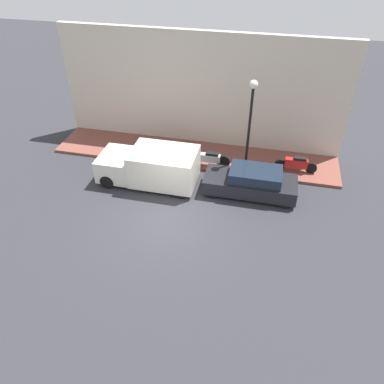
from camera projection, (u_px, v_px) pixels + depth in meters
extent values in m
plane|color=#2D2D33|center=(166.00, 220.00, 15.46)|extent=(60.00, 60.00, 0.00)
cube|color=brown|center=(194.00, 155.00, 19.46)|extent=(2.63, 14.52, 0.14)
cube|color=beige|center=(201.00, 91.00, 18.87)|extent=(0.30, 14.52, 5.86)
cube|color=black|center=(250.00, 184.00, 16.67)|extent=(1.61, 4.09, 0.64)
cube|color=#192333|center=(256.00, 175.00, 16.29)|extent=(1.42, 2.25, 0.49)
cylinder|color=black|center=(211.00, 192.00, 16.54)|extent=(0.20, 0.58, 0.58)
cylinder|color=black|center=(217.00, 175.00, 17.60)|extent=(0.20, 0.58, 0.58)
cylinder|color=black|center=(285.00, 202.00, 15.96)|extent=(0.20, 0.58, 0.58)
cylinder|color=black|center=(286.00, 184.00, 17.03)|extent=(0.20, 0.58, 0.58)
cube|color=silver|center=(164.00, 166.00, 16.99)|extent=(2.05, 2.94, 1.52)
cube|color=silver|center=(118.00, 165.00, 17.53)|extent=(1.94, 1.58, 1.07)
cube|color=#192333|center=(113.00, 159.00, 17.39)|extent=(1.74, 0.87, 0.43)
cylinder|color=black|center=(107.00, 181.00, 17.11)|extent=(0.22, 0.65, 0.65)
cylinder|color=black|center=(122.00, 161.00, 18.50)|extent=(0.22, 0.65, 0.65)
cylinder|color=black|center=(179.00, 191.00, 16.51)|extent=(0.22, 0.65, 0.65)
cylinder|color=black|center=(188.00, 170.00, 17.89)|extent=(0.22, 0.65, 0.65)
cube|color=#B7B7BF|center=(209.00, 158.00, 18.22)|extent=(0.30, 1.10, 0.36)
cube|color=black|center=(212.00, 154.00, 18.05)|extent=(0.27, 0.60, 0.12)
cylinder|color=black|center=(195.00, 158.00, 18.43)|extent=(0.10, 0.66, 0.66)
cylinder|color=black|center=(223.00, 162.00, 18.18)|extent=(0.10, 0.66, 0.66)
cube|color=black|center=(163.00, 148.00, 18.94)|extent=(0.30, 1.01, 0.48)
cube|color=black|center=(166.00, 143.00, 18.73)|extent=(0.27, 0.55, 0.12)
cylinder|color=black|center=(151.00, 150.00, 19.18)|extent=(0.10, 0.55, 0.55)
cylinder|color=black|center=(176.00, 153.00, 18.94)|extent=(0.10, 0.55, 0.55)
cube|color=#B21E1E|center=(296.00, 163.00, 17.86)|extent=(0.30, 1.06, 0.43)
cube|color=black|center=(300.00, 159.00, 17.66)|extent=(0.27, 0.58, 0.12)
cylinder|color=black|center=(280.00, 164.00, 18.09)|extent=(0.10, 0.55, 0.55)
cylinder|color=black|center=(311.00, 168.00, 17.83)|extent=(0.10, 0.55, 0.55)
cylinder|color=black|center=(249.00, 132.00, 16.86)|extent=(0.12, 0.12, 4.21)
sphere|color=silver|center=(254.00, 84.00, 15.52)|extent=(0.38, 0.38, 0.38)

